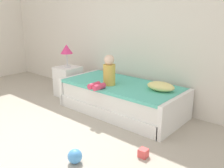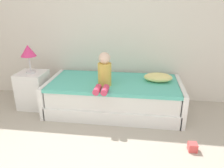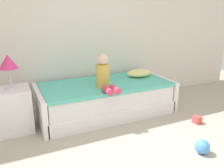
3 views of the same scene
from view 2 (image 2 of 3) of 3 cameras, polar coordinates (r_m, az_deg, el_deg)
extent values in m
cube|color=silver|center=(3.92, -3.79, 17.20)|extent=(7.20, 0.10, 2.90)
cube|color=white|center=(3.63, 0.54, -5.27)|extent=(2.00, 1.00, 0.20)
cube|color=white|center=(3.53, 0.55, -1.99)|extent=(1.94, 0.94, 0.25)
cube|color=#59C6B2|center=(3.48, 0.56, 0.29)|extent=(1.98, 0.98, 0.05)
cube|color=white|center=(3.82, -14.85, -2.16)|extent=(0.07, 1.00, 0.50)
cube|color=white|center=(3.59, 16.94, -3.85)|extent=(0.07, 1.00, 0.50)
cube|color=white|center=(3.90, -19.64, -1.41)|extent=(0.44, 0.44, 0.60)
cylinder|color=silver|center=(3.80, -20.21, 3.00)|extent=(0.15, 0.15, 0.03)
cylinder|color=silver|center=(3.76, -20.46, 4.95)|extent=(0.02, 0.02, 0.24)
cone|color=#E5387A|center=(3.71, -20.87, 8.07)|extent=(0.24, 0.24, 0.18)
cylinder|color=gold|center=(3.26, -1.91, 2.50)|extent=(0.20, 0.20, 0.34)
sphere|color=beige|center=(3.19, -1.96, 6.71)|extent=(0.17, 0.17, 0.17)
cylinder|color=#D83F60|center=(3.04, -3.84, -1.46)|extent=(0.09, 0.22, 0.09)
cylinder|color=#D83F60|center=(3.02, -1.79, -1.57)|extent=(0.09, 0.22, 0.09)
ellipsoid|color=#F2E58C|center=(3.53, 11.82, 1.70)|extent=(0.44, 0.30, 0.13)
cube|color=#E54C4C|center=(2.91, 20.09, -15.04)|extent=(0.11, 0.11, 0.10)
camera|label=1|loc=(2.05, 93.85, -2.41)|focal=39.41mm
camera|label=3|loc=(1.78, -79.01, -1.64)|focal=36.76mm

